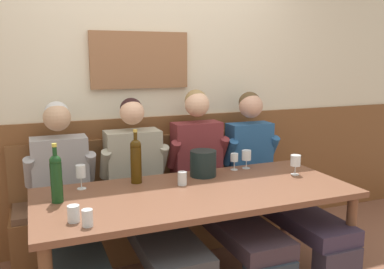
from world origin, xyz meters
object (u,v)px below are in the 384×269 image
person_center_right_seat (273,179)px  wine_glass_mid_right (246,156)px  dining_table (197,201)px  person_left_seat (215,184)px  person_center_left_seat (66,206)px  wine_bottle_clear_water (136,160)px  wine_bottle_green_tall (56,177)px  wine_glass_mid_left (296,161)px  water_tumbler_center (74,214)px  wine_glass_center_rear (81,173)px  wall_bench (163,215)px  water_tumbler_right (87,218)px  water_tumbler_left (182,178)px  wine_glass_near_bucket (234,158)px  ice_bucket (203,163)px  person_right_seat (146,195)px

person_center_right_seat → wine_glass_mid_right: (-0.24, 0.01, 0.21)m
dining_table → person_left_seat: person_left_seat is taller
person_center_left_seat → wine_bottle_clear_water: bearing=-4.9°
wine_bottle_green_tall → wine_glass_mid_left: 1.71m
wine_glass_mid_left → wine_glass_mid_right: bearing=130.6°
wine_glass_mid_right → water_tumbler_center: size_ratio=1.61×
dining_table → wine_glass_center_rear: 0.80m
wall_bench → person_left_seat: bearing=-52.9°
water_tumbler_right → water_tumbler_left: size_ratio=0.98×
person_left_seat → water_tumbler_right: bearing=-147.0°
wine_glass_center_rear → water_tumbler_right: (-0.05, -0.65, -0.07)m
wall_bench → wine_glass_near_bucket: 0.82m
wine_bottle_clear_water → wine_bottle_green_tall: wine_bottle_clear_water is taller
person_center_right_seat → water_tumbler_left: size_ratio=14.68×
dining_table → wine_glass_mid_right: (0.57, 0.36, 0.18)m
wall_bench → wine_glass_near_bucket: size_ratio=18.08×
water_tumbler_center → water_tumbler_right: same height
wall_bench → dining_table: (0.00, -0.76, 0.38)m
wine_glass_center_rear → water_tumbler_right: wine_glass_center_rear is taller
dining_table → person_left_seat: bearing=49.6°
water_tumbler_left → wall_bench: bearing=85.3°
water_tumbler_right → water_tumbler_left: bearing=34.1°
water_tumbler_left → wine_bottle_clear_water: bearing=149.6°
dining_table → wine_glass_center_rear: bearing=156.1°
dining_table → wine_glass_center_rear: size_ratio=12.69×
wine_bottle_clear_water → person_center_left_seat: bearing=175.1°
ice_bucket → dining_table: bearing=-120.3°
person_right_seat → person_center_left_seat: bearing=-179.2°
wine_bottle_green_tall → wine_glass_center_rear: bearing=51.4°
wine_glass_near_bucket → wine_bottle_clear_water: bearing=-176.8°
person_right_seat → wine_glass_mid_right: (0.83, -0.00, 0.22)m
water_tumbler_center → ice_bucket: bearing=28.6°
wine_glass_mid_right → dining_table: bearing=-147.9°
ice_bucket → wine_bottle_green_tall: wine_bottle_green_tall is taller
person_center_right_seat → water_tumbler_center: size_ratio=15.03×
wine_bottle_green_tall → person_left_seat: bearing=12.0°
person_left_seat → water_tumbler_center: (-1.12, -0.60, 0.14)m
wine_glass_mid_right → person_left_seat: bearing=-178.9°
wall_bench → water_tumbler_left: size_ratio=25.61×
water_tumbler_right → person_right_seat: bearing=54.0°
dining_table → water_tumbler_center: water_tumbler_center is taller
person_center_right_seat → wine_glass_mid_right: size_ratio=9.33×
wine_glass_near_bucket → person_center_left_seat: bearing=-179.9°
water_tumbler_left → person_left_seat: bearing=30.8°
ice_bucket → water_tumbler_center: bearing=-151.4°
person_left_seat → water_tumbler_center: person_left_seat is taller
person_center_left_seat → water_tumbler_left: bearing=-15.2°
person_left_seat → wine_bottle_green_tall: person_left_seat is taller
ice_bucket → person_left_seat: bearing=25.2°
person_right_seat → wine_bottle_green_tall: bearing=-157.7°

